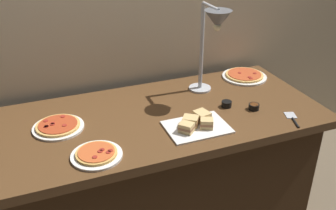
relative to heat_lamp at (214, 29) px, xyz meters
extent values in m
cube|color=#C6B593|center=(-0.38, 0.43, 0.01)|extent=(4.40, 0.04, 2.40)
cube|color=brown|center=(-0.38, -0.07, -0.46)|extent=(1.90, 0.84, 0.05)
cube|color=#3C2715|center=(-0.38, -0.07, -0.84)|extent=(1.75, 0.74, 0.71)
cylinder|color=#B7BABF|center=(0.00, 0.14, -0.42)|extent=(0.14, 0.14, 0.01)
cylinder|color=#B7BABF|center=(0.00, 0.14, -0.15)|extent=(0.02, 0.02, 0.53)
cylinder|color=#B7BABF|center=(0.00, 0.05, 0.11)|extent=(0.02, 0.18, 0.02)
cone|color=#595B60|center=(0.00, -0.03, 0.06)|extent=(0.15, 0.15, 0.10)
sphere|color=#F9EAB2|center=(0.00, -0.03, 0.02)|extent=(0.04, 0.04, 0.04)
cylinder|color=white|center=(-0.90, -0.02, -0.42)|extent=(0.27, 0.27, 0.01)
cylinder|color=#DBA856|center=(-0.90, -0.02, -0.41)|extent=(0.23, 0.23, 0.01)
cylinder|color=#AD3D1E|center=(-0.90, -0.02, -0.40)|extent=(0.20, 0.20, 0.00)
cylinder|color=maroon|center=(-0.87, -0.05, -0.40)|extent=(0.02, 0.02, 0.00)
cylinder|color=maroon|center=(-0.92, -0.01, -0.40)|extent=(0.02, 0.02, 0.00)
cylinder|color=maroon|center=(-0.95, -0.02, -0.40)|extent=(0.02, 0.02, 0.00)
cylinder|color=maroon|center=(-0.92, -0.02, -0.40)|extent=(0.02, 0.02, 0.00)
cylinder|color=maroon|center=(-0.96, -0.03, -0.40)|extent=(0.02, 0.02, 0.00)
cylinder|color=maroon|center=(-0.95, 0.03, -0.40)|extent=(0.02, 0.02, 0.00)
cylinder|color=maroon|center=(-0.86, 0.05, -0.40)|extent=(0.02, 0.02, 0.00)
cylinder|color=white|center=(0.36, 0.20, -0.42)|extent=(0.30, 0.30, 0.01)
cylinder|color=#DBA856|center=(0.36, 0.20, -0.41)|extent=(0.25, 0.25, 0.01)
cylinder|color=#B74723|center=(0.36, 0.20, -0.40)|extent=(0.22, 0.22, 0.00)
cylinder|color=maroon|center=(0.36, 0.13, -0.40)|extent=(0.02, 0.02, 0.00)
cylinder|color=maroon|center=(0.42, 0.18, -0.40)|extent=(0.02, 0.02, 0.00)
cylinder|color=maroon|center=(0.33, 0.22, -0.40)|extent=(0.02, 0.02, 0.00)
cylinder|color=maroon|center=(0.35, 0.11, -0.40)|extent=(0.02, 0.02, 0.00)
cylinder|color=white|center=(-0.76, -0.34, -0.42)|extent=(0.24, 0.24, 0.01)
cylinder|color=gold|center=(-0.76, -0.34, -0.41)|extent=(0.19, 0.19, 0.01)
cylinder|color=#C65628|center=(-0.76, -0.34, -0.40)|extent=(0.17, 0.17, 0.00)
cylinder|color=maroon|center=(-0.78, -0.38, -0.40)|extent=(0.02, 0.02, 0.00)
cylinder|color=maroon|center=(-0.70, -0.36, -0.40)|extent=(0.02, 0.02, 0.00)
cylinder|color=maroon|center=(-0.71, -0.37, -0.40)|extent=(0.02, 0.02, 0.00)
cylinder|color=maroon|center=(-0.75, -0.35, -0.40)|extent=(0.02, 0.02, 0.00)
cylinder|color=maroon|center=(-0.74, -0.34, -0.40)|extent=(0.02, 0.02, 0.00)
cube|color=white|center=(-0.22, -0.28, -0.43)|extent=(0.32, 0.24, 0.01)
cube|color=tan|center=(-0.29, -0.31, -0.41)|extent=(0.09, 0.09, 0.02)
cube|color=#9E6642|center=(-0.29, -0.31, -0.40)|extent=(0.09, 0.09, 0.01)
cube|color=tan|center=(-0.29, -0.31, -0.38)|extent=(0.09, 0.09, 0.02)
cube|color=tan|center=(-0.18, -0.31, -0.41)|extent=(0.08, 0.08, 0.02)
cube|color=#9E6642|center=(-0.18, -0.31, -0.40)|extent=(0.08, 0.08, 0.01)
cube|color=tan|center=(-0.18, -0.31, -0.38)|extent=(0.08, 0.08, 0.02)
cube|color=tan|center=(-0.17, -0.23, -0.41)|extent=(0.09, 0.10, 0.02)
cube|color=#9E6642|center=(-0.17, -0.23, -0.40)|extent=(0.09, 0.10, 0.01)
cube|color=tan|center=(-0.17, -0.23, -0.38)|extent=(0.09, 0.10, 0.02)
cube|color=tan|center=(-0.25, -0.26, -0.41)|extent=(0.10, 0.10, 0.02)
cube|color=#9E6642|center=(-0.25, -0.26, -0.40)|extent=(0.10, 0.10, 0.01)
cube|color=tan|center=(-0.25, -0.26, -0.38)|extent=(0.10, 0.10, 0.02)
cylinder|color=black|center=(0.04, -0.13, -0.41)|extent=(0.06, 0.06, 0.03)
cylinder|color=#562D14|center=(0.04, -0.13, -0.40)|extent=(0.05, 0.05, 0.01)
cylinder|color=black|center=(0.17, -0.21, -0.41)|extent=(0.06, 0.06, 0.03)
cylinder|color=#562D14|center=(0.17, -0.21, -0.40)|extent=(0.05, 0.05, 0.01)
cube|color=#B7BABF|center=(0.32, -0.35, -0.43)|extent=(0.08, 0.08, 0.00)
cylinder|color=black|center=(0.29, -0.43, -0.43)|extent=(0.04, 0.10, 0.01)
camera|label=1|loc=(-0.99, -1.82, 0.62)|focal=41.01mm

